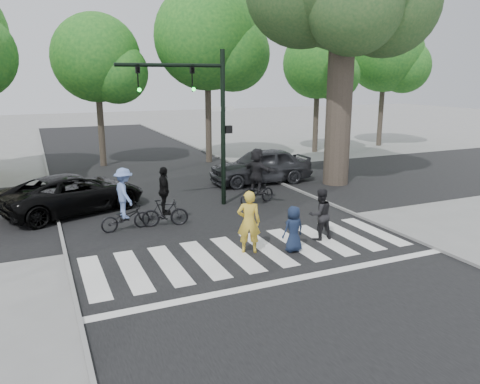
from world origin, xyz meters
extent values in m
plane|color=gray|center=(0.00, 0.00, 0.00)|extent=(120.00, 120.00, 0.00)
cube|color=black|center=(0.00, 5.00, 0.01)|extent=(10.00, 70.00, 0.01)
cube|color=black|center=(0.00, 8.00, 0.01)|extent=(70.00, 10.00, 0.01)
cube|color=gray|center=(-5.05, 5.00, 0.05)|extent=(0.10, 70.00, 0.10)
cube|color=gray|center=(5.05, 5.00, 0.05)|extent=(0.10, 70.00, 0.10)
cube|color=silver|center=(-4.50, 1.00, 0.01)|extent=(0.55, 3.00, 0.01)
cube|color=silver|center=(-3.50, 1.00, 0.01)|extent=(0.55, 3.00, 0.01)
cube|color=silver|center=(-2.50, 1.00, 0.01)|extent=(0.55, 3.00, 0.01)
cube|color=silver|center=(-1.50, 1.00, 0.01)|extent=(0.55, 3.00, 0.01)
cube|color=silver|center=(-0.50, 1.00, 0.01)|extent=(0.55, 3.00, 0.01)
cube|color=silver|center=(0.50, 1.00, 0.01)|extent=(0.55, 3.00, 0.01)
cube|color=silver|center=(1.50, 1.00, 0.01)|extent=(0.55, 3.00, 0.01)
cube|color=silver|center=(2.50, 1.00, 0.01)|extent=(0.55, 3.00, 0.01)
cube|color=silver|center=(3.50, 1.00, 0.01)|extent=(0.55, 3.00, 0.01)
cube|color=silver|center=(4.50, 1.00, 0.01)|extent=(0.55, 3.00, 0.01)
cube|color=silver|center=(0.00, -1.20, 0.01)|extent=(10.00, 0.30, 0.01)
cylinder|color=black|center=(1.20, 6.20, 3.00)|extent=(0.18, 0.18, 6.00)
cylinder|color=black|center=(-0.80, 6.20, 5.40)|extent=(4.00, 0.14, 0.14)
imported|color=black|center=(0.00, 6.20, 4.95)|extent=(0.16, 0.20, 1.00)
sphere|color=#19E533|center=(0.00, 6.08, 4.55)|extent=(0.14, 0.14, 0.14)
imported|color=black|center=(-2.00, 6.20, 4.95)|extent=(0.16, 0.20, 1.00)
sphere|color=#19E533|center=(-2.00, 6.08, 4.55)|extent=(0.14, 0.14, 0.14)
cube|color=black|center=(1.42, 6.20, 3.00)|extent=(0.28, 0.18, 0.30)
cube|color=#FF660C|center=(1.53, 6.20, 3.00)|extent=(0.02, 0.14, 0.20)
cube|color=white|center=(1.20, 6.20, 3.80)|extent=(0.90, 0.04, 0.18)
cylinder|color=brown|center=(7.50, 7.50, 3.50)|extent=(1.20, 1.20, 7.00)
cylinder|color=brown|center=(7.80, 7.30, 6.50)|extent=(1.29, 1.74, 2.93)
sphere|color=#204C22|center=(9.30, 6.90, 8.20)|extent=(4.80, 4.80, 4.80)
sphere|color=#204C22|center=(7.00, 6.10, 7.80)|extent=(4.00, 4.00, 4.00)
cylinder|color=brown|center=(-2.00, 16.80, 2.80)|extent=(0.36, 0.36, 5.60)
sphere|color=#186220|center=(-2.00, 16.80, 6.00)|extent=(4.80, 4.80, 4.80)
sphere|color=#186220|center=(-1.04, 16.08, 5.20)|extent=(3.36, 3.36, 3.36)
cylinder|color=brown|center=(4.00, 15.50, 3.36)|extent=(0.36, 0.36, 6.72)
sphere|color=#186220|center=(4.00, 15.50, 7.20)|extent=(6.00, 6.00, 6.00)
sphere|color=#186220|center=(5.20, 14.60, 6.24)|extent=(4.20, 4.20, 4.20)
cylinder|color=brown|center=(12.00, 16.30, 2.73)|extent=(0.36, 0.36, 5.46)
sphere|color=#186220|center=(12.00, 16.30, 5.85)|extent=(4.60, 4.60, 4.60)
sphere|color=#186220|center=(12.92, 15.61, 5.07)|extent=(3.22, 3.22, 3.22)
cylinder|color=brown|center=(18.00, 16.90, 3.08)|extent=(0.36, 0.36, 6.16)
sphere|color=#186220|center=(18.00, 16.90, 6.60)|extent=(5.40, 5.40, 5.40)
sphere|color=#186220|center=(19.08, 16.09, 5.72)|extent=(3.78, 3.78, 3.78)
imported|color=gold|center=(-0.12, 0.97, 0.93)|extent=(0.80, 0.68, 1.86)
imported|color=#17223B|center=(1.10, 0.52, 0.69)|extent=(0.71, 0.51, 1.38)
imported|color=black|center=(2.40, 1.11, 0.82)|extent=(0.81, 0.63, 1.64)
imported|color=black|center=(-3.01, 4.48, 0.44)|extent=(1.74, 0.81, 0.88)
imported|color=#6682BE|center=(-3.01, 4.48, 1.28)|extent=(0.77, 1.16, 1.68)
imported|color=black|center=(-1.70, 4.37, 0.48)|extent=(1.64, 0.77, 0.95)
imported|color=black|center=(-1.70, 4.37, 1.25)|extent=(0.59, 1.02, 1.64)
imported|color=black|center=(2.42, 5.67, 0.47)|extent=(1.90, 1.17, 0.94)
imported|color=black|center=(2.42, 5.67, 1.38)|extent=(1.04, 1.76, 1.81)
imported|color=black|center=(-4.36, 7.46, 0.73)|extent=(5.79, 4.12, 1.47)
imported|color=#2D2E32|center=(4.30, 9.12, 0.84)|extent=(4.97, 2.10, 1.68)
imported|color=black|center=(3.49, 7.95, 0.86)|extent=(0.70, 0.55, 1.72)
camera|label=1|loc=(-5.56, -10.68, 5.00)|focal=35.00mm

